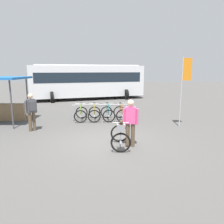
# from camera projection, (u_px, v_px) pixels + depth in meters

# --- Properties ---
(ground_plane) EXTENTS (80.00, 80.00, 0.00)m
(ground_plane) POSITION_uv_depth(u_px,v_px,m) (109.00, 142.00, 7.89)
(ground_plane) COLOR #514F4C
(bike_rack_rail) EXTENTS (3.21, 0.06, 0.88)m
(bike_rack_rail) POSITION_uv_depth(u_px,v_px,m) (103.00, 108.00, 11.06)
(bike_rack_rail) COLOR #99999E
(bike_rack_rail) RESTS_ON ground
(racked_bike_lime) EXTENTS (0.66, 1.11, 0.97)m
(racked_bike_lime) POSITION_uv_depth(u_px,v_px,m) (81.00, 114.00, 11.20)
(racked_bike_lime) COLOR black
(racked_bike_lime) RESTS_ON ground
(racked_bike_yellow) EXTENTS (0.68, 1.10, 0.97)m
(racked_bike_yellow) POSITION_uv_depth(u_px,v_px,m) (94.00, 113.00, 11.26)
(racked_bike_yellow) COLOR black
(racked_bike_yellow) RESTS_ON ground
(racked_bike_teal) EXTENTS (0.73, 1.12, 0.97)m
(racked_bike_teal) POSITION_uv_depth(u_px,v_px,m) (108.00, 113.00, 11.31)
(racked_bike_teal) COLOR black
(racked_bike_teal) RESTS_ON ground
(racked_bike_orange) EXTENTS (0.70, 1.12, 0.97)m
(racked_bike_orange) POSITION_uv_depth(u_px,v_px,m) (121.00, 113.00, 11.37)
(racked_bike_orange) COLOR black
(racked_bike_orange) RESTS_ON ground
(featured_bicycle) EXTENTS (0.74, 1.23, 1.09)m
(featured_bicycle) POSITION_uv_depth(u_px,v_px,m) (120.00, 134.00, 7.19)
(featured_bicycle) COLOR black
(featured_bicycle) RESTS_ON ground
(person_with_featured_bike) EXTENTS (0.52, 0.25, 1.64)m
(person_with_featured_bike) POSITION_uv_depth(u_px,v_px,m) (130.00, 121.00, 7.29)
(person_with_featured_bike) COLOR brown
(person_with_featured_bike) RESTS_ON ground
(pedestrian_with_backpack) EXTENTS (0.47, 0.46, 1.64)m
(pedestrian_with_backpack) POSITION_uv_depth(u_px,v_px,m) (31.00, 110.00, 9.18)
(pedestrian_with_backpack) COLOR brown
(pedestrian_with_backpack) RESTS_ON ground
(bus_distant) EXTENTS (10.31, 4.86, 3.08)m
(bus_distant) POSITION_uv_depth(u_px,v_px,m) (88.00, 80.00, 19.35)
(bus_distant) COLOR silver
(bus_distant) RESTS_ON ground
(banner_flag) EXTENTS (0.45, 0.05, 3.20)m
(banner_flag) POSITION_uv_depth(u_px,v_px,m) (185.00, 79.00, 9.68)
(banner_flag) COLOR #B2B2B7
(banner_flag) RESTS_ON ground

